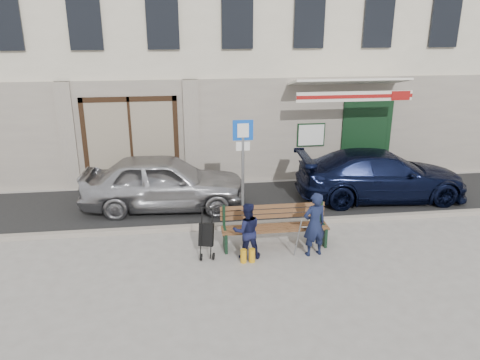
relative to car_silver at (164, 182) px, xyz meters
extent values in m
plane|color=#9E9991|center=(2.23, -3.03, -0.74)|extent=(80.00, 80.00, 0.00)
cube|color=#282828|center=(2.23, 0.07, -0.74)|extent=(60.00, 3.20, 0.01)
cube|color=#9E9384|center=(2.23, -1.53, -0.68)|extent=(60.00, 0.18, 0.12)
cube|color=beige|center=(2.23, 5.47, 4.26)|extent=(20.00, 7.00, 10.00)
cube|color=#9E9384|center=(2.23, 1.93, 0.86)|extent=(20.00, 0.12, 3.20)
cube|color=maroon|center=(-0.97, 1.99, 0.81)|extent=(2.50, 0.12, 2.00)
cube|color=black|center=(6.33, 1.85, 0.56)|extent=(1.60, 0.10, 2.60)
cube|color=black|center=(6.33, 2.32, 0.46)|extent=(1.25, 0.90, 2.40)
cube|color=white|center=(4.53, 1.82, 0.71)|extent=(0.80, 0.03, 0.65)
cube|color=white|center=(5.43, 1.60, 2.34)|extent=(3.40, 1.72, 0.42)
cube|color=white|center=(5.43, 0.74, 2.06)|extent=(3.40, 0.05, 0.28)
cube|color=maroon|center=(5.43, 0.71, 2.06)|extent=(3.40, 0.02, 0.10)
imported|color=#ACABB0|center=(0.00, 0.00, 0.00)|extent=(4.46, 2.04, 1.48)
imported|color=black|center=(6.08, -0.07, -0.05)|extent=(4.86, 2.18, 1.38)
cylinder|color=gray|center=(1.96, -1.27, 0.53)|extent=(0.07, 0.07, 2.53)
cube|color=blue|center=(1.96, -1.27, 1.65)|extent=(0.49, 0.03, 0.49)
cube|color=white|center=(1.96, -1.30, 1.65)|extent=(0.27, 0.02, 0.33)
cube|color=white|center=(1.96, -1.27, 1.26)|extent=(0.33, 0.03, 0.21)
cube|color=brown|center=(2.50, -2.64, -0.29)|extent=(2.40, 0.50, 0.04)
cube|color=brown|center=(2.50, -2.36, 0.00)|extent=(2.40, 0.10, 0.36)
cube|color=#163220|center=(1.38, -2.64, -0.52)|extent=(0.06, 0.50, 0.45)
cube|color=#163220|center=(3.62, -2.64, -0.52)|extent=(0.06, 0.50, 0.45)
cube|color=white|center=(3.25, -2.74, -0.26)|extent=(0.34, 0.25, 0.11)
cylinder|color=gray|center=(2.85, -3.31, -0.24)|extent=(0.07, 0.34, 0.96)
cylinder|color=orange|center=(1.70, -3.29, -0.59)|extent=(0.13, 0.13, 0.30)
cylinder|color=orange|center=(1.88, -3.29, -0.59)|extent=(0.13, 0.13, 0.30)
imported|color=#141C39|center=(3.25, -3.14, -0.02)|extent=(0.59, 0.45, 1.44)
imported|color=#131636|center=(1.80, -3.06, -0.12)|extent=(0.63, 0.50, 1.25)
cylinder|color=black|center=(0.82, -3.09, -0.66)|extent=(0.07, 0.16, 0.15)
cylinder|color=black|center=(1.08, -3.09, -0.66)|extent=(0.07, 0.16, 0.15)
cube|color=black|center=(0.95, -2.87, -0.25)|extent=(0.37, 0.35, 0.52)
cylinder|color=black|center=(0.95, -2.73, 0.32)|extent=(0.28, 0.10, 0.02)
camera|label=1|loc=(0.48, -11.97, 4.14)|focal=35.00mm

